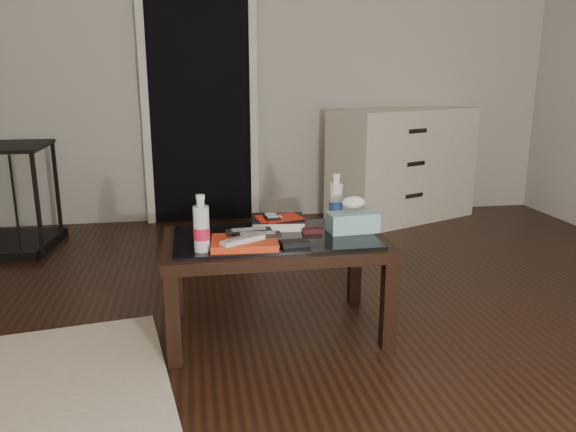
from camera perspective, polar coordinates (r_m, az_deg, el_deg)
name	(u,v)px	position (r m, az deg, el deg)	size (l,w,h in m)	color
ground	(318,364)	(2.43, 3.04, -14.75)	(5.00, 5.00, 0.00)	black
doorway	(200,93)	(4.53, -8.97, 12.27)	(0.90, 0.08, 2.07)	black
coffee_table	(275,249)	(2.57, -1.33, -3.38)	(1.00, 0.60, 0.46)	black
dresser	(402,165)	(4.67, 11.51, 5.13)	(1.30, 0.93, 0.90)	silver
magazines	(245,243)	(2.40, -4.44, -2.73)	(0.28, 0.21, 0.03)	red
remote_silver	(243,240)	(2.35, -4.63, -2.41)	(0.20, 0.05, 0.02)	silver
remote_black_front	(257,235)	(2.42, -3.12, -1.91)	(0.20, 0.05, 0.02)	black
remote_black_back	(249,231)	(2.48, -4.01, -1.52)	(0.20, 0.05, 0.02)	black
textbook	(278,222)	(2.69, -1.05, -0.63)	(0.25, 0.20, 0.05)	black
dvd_mailers	(276,217)	(2.67, -1.18, -0.14)	(0.19, 0.14, 0.01)	red
ipod	(272,217)	(2.64, -1.68, -0.06)	(0.06, 0.10, 0.02)	black
flip_phone	(313,230)	(2.59, 2.52, -1.48)	(0.09, 0.05, 0.02)	black
wallet	(295,243)	(2.40, 0.74, -2.78)	(0.12, 0.07, 0.02)	black
water_bottle_left	(201,223)	(2.33, -8.80, -0.72)	(0.07, 0.07, 0.24)	silver
water_bottle_right	(336,198)	(2.78, 4.89, 1.89)	(0.07, 0.07, 0.24)	white
tissue_box	(353,222)	(2.62, 6.58, -0.61)	(0.23, 0.12, 0.09)	teal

